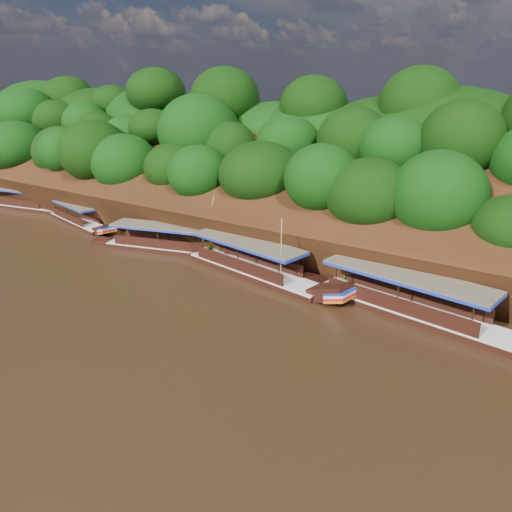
{
  "coord_description": "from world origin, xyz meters",
  "views": [
    {
      "loc": [
        19.99,
        -22.49,
        14.52
      ],
      "look_at": [
        -0.38,
        7.0,
        1.87
      ],
      "focal_mm": 35.0,
      "sensor_mm": 36.0,
      "label": 1
    }
  ],
  "objects": [
    {
      "name": "boat_2",
      "position": [
        -9.79,
        8.42,
        0.52
      ],
      "size": [
        14.43,
        5.85,
        5.84
      ],
      "rotation": [
        0.0,
        0.0,
        0.29
      ],
      "color": "black",
      "rests_on": "ground"
    },
    {
      "name": "boat_1",
      "position": [
        -0.07,
        7.41,
        0.6
      ],
      "size": [
        15.49,
        4.64,
        5.98
      ],
      "rotation": [
        0.0,
        0.0,
        -0.16
      ],
      "color": "black",
      "rests_on": "ground"
    },
    {
      "name": "boat_0",
      "position": [
        12.85,
        7.27,
        0.62
      ],
      "size": [
        17.15,
        4.77,
        6.53
      ],
      "rotation": [
        0.0,
        0.0,
        -0.14
      ],
      "color": "black",
      "rests_on": "ground"
    },
    {
      "name": "riverbank",
      "position": [
        -0.01,
        22.73,
        1.89
      ],
      "size": [
        120.0,
        30.06,
        19.4
      ],
      "color": "black",
      "rests_on": "ground"
    },
    {
      "name": "ground",
      "position": [
        0.0,
        0.0,
        0.0
      ],
      "size": [
        160.0,
        160.0,
        0.0
      ],
      "primitive_type": "plane",
      "color": "black",
      "rests_on": "ground"
    },
    {
      "name": "boat_4",
      "position": [
        -35.31,
        9.87,
        0.54
      ],
      "size": [
        13.49,
        4.6,
        2.84
      ],
      "rotation": [
        0.0,
        0.0,
        0.2
      ],
      "color": "black",
      "rests_on": "ground"
    },
    {
      "name": "reeds",
      "position": [
        -3.23,
        9.55,
        0.86
      ],
      "size": [
        50.0,
        2.38,
        1.96
      ],
      "color": "#2D5615",
      "rests_on": "ground"
    },
    {
      "name": "boat_3",
      "position": [
        -24.29,
        9.0,
        0.49
      ],
      "size": [
        12.21,
        4.34,
        2.57
      ],
      "rotation": [
        0.0,
        0.0,
        -0.22
      ],
      "color": "black",
      "rests_on": "ground"
    }
  ]
}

